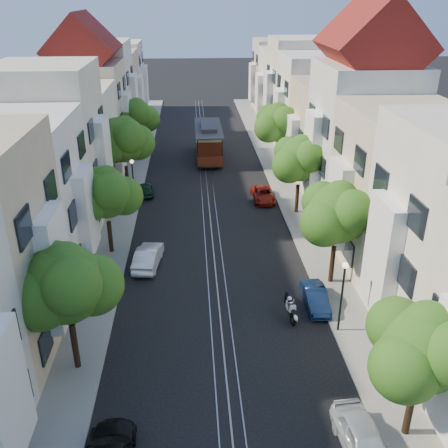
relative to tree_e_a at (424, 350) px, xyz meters
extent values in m
plane|color=black|center=(-7.26, 31.02, -4.40)|extent=(200.00, 200.00, 0.00)
cube|color=gray|center=(-0.01, 31.02, -4.34)|extent=(2.50, 80.00, 0.12)
cube|color=gray|center=(-14.51, 31.02, -4.34)|extent=(2.50, 80.00, 0.12)
cube|color=gray|center=(-7.81, 31.02, -4.39)|extent=(0.06, 80.00, 0.02)
cube|color=gray|center=(-7.26, 31.02, -4.39)|extent=(0.06, 80.00, 0.02)
cube|color=gray|center=(-6.71, 31.02, -4.39)|extent=(0.06, 80.00, 0.02)
cube|color=tan|center=(-7.26, 31.02, -4.40)|extent=(0.08, 80.00, 0.01)
cube|color=white|center=(0.94, 7.02, 0.22)|extent=(0.90, 3.04, 6.05)
cube|color=beige|center=(4.74, 15.02, 0.60)|extent=(7.00, 8.00, 10.00)
cube|color=white|center=(0.94, 15.02, -0.20)|extent=(0.90, 3.04, 5.50)
cube|color=silver|center=(4.74, 23.02, 1.60)|extent=(7.00, 8.00, 12.00)
cube|color=white|center=(0.94, 23.02, 0.64)|extent=(0.90, 3.04, 6.60)
cube|color=#C6B28C|center=(4.74, 31.02, 0.10)|extent=(7.00, 8.00, 9.00)
cube|color=white|center=(0.94, 31.02, -0.62)|extent=(0.90, 3.04, 4.95)
cube|color=white|center=(4.74, 39.02, 0.85)|extent=(7.00, 8.00, 10.50)
cube|color=white|center=(0.94, 39.02, 0.01)|extent=(0.90, 3.04, 5.78)
cube|color=beige|center=(4.74, 47.02, 1.35)|extent=(7.00, 8.00, 11.50)
cube|color=white|center=(0.94, 47.02, 0.43)|extent=(0.90, 3.04, 6.32)
cube|color=silver|center=(4.74, 55.02, 0.35)|extent=(7.00, 8.00, 9.50)
cube|color=white|center=(0.94, 55.02, -0.41)|extent=(0.90, 3.04, 5.23)
cube|color=beige|center=(4.74, 63.02, 0.60)|extent=(7.00, 8.00, 10.00)
cube|color=white|center=(0.94, 63.02, -0.20)|extent=(0.90, 3.04, 5.50)
cube|color=white|center=(-15.46, -0.98, -0.49)|extent=(0.90, 3.04, 5.12)
cube|color=white|center=(-15.46, 7.02, 0.13)|extent=(0.90, 3.04, 5.93)
cube|color=white|center=(-19.26, 15.02, 0.50)|extent=(7.00, 8.00, 9.80)
cube|color=white|center=(-15.46, 15.02, -0.28)|extent=(0.90, 3.04, 5.39)
cube|color=beige|center=(-19.26, 23.02, 1.48)|extent=(7.00, 8.00, 11.76)
cube|color=white|center=(-15.46, 23.02, 0.54)|extent=(0.90, 3.04, 6.47)
cube|color=silver|center=(-19.26, 31.02, 0.01)|extent=(7.00, 8.00, 8.82)
cube|color=white|center=(-15.46, 31.02, -0.69)|extent=(0.90, 3.04, 4.85)
cube|color=beige|center=(-19.26, 39.02, 0.75)|extent=(7.00, 8.00, 10.29)
cube|color=white|center=(-15.46, 39.02, -0.08)|extent=(0.90, 3.04, 5.66)
cube|color=silver|center=(-19.26, 47.02, 1.24)|extent=(7.00, 8.00, 11.27)
cube|color=white|center=(-15.46, 47.02, 0.34)|extent=(0.90, 3.04, 6.20)
cube|color=#C6B28C|center=(-19.26, 55.02, 0.26)|extent=(7.00, 8.00, 9.31)
cube|color=white|center=(-15.46, 55.02, -0.49)|extent=(0.90, 3.04, 5.12)
cube|color=white|center=(-19.26, 63.02, 0.50)|extent=(7.00, 8.00, 9.80)
cube|color=white|center=(-15.46, 63.02, -0.28)|extent=(0.90, 3.04, 5.39)
cylinder|color=black|center=(-0.06, 0.02, -3.14)|extent=(0.30, 0.30, 2.27)
sphere|color=#214812|center=(-0.06, 0.02, 0.08)|extent=(3.38, 3.38, 3.38)
sphere|color=#214812|center=(1.04, 0.52, -0.32)|extent=(2.70, 2.70, 2.70)
sphere|color=#214812|center=(-1.01, -0.68, -0.22)|extent=(2.64, 2.64, 2.64)
sphere|color=#214812|center=(0.04, 0.12, 0.98)|extent=(2.03, 2.03, 2.03)
cylinder|color=black|center=(-0.06, 12.02, -3.05)|extent=(0.30, 0.30, 2.45)
sphere|color=#214812|center=(-0.06, 12.02, 0.41)|extent=(3.64, 3.64, 3.64)
sphere|color=#214812|center=(1.04, 12.52, 0.01)|extent=(2.91, 2.91, 2.91)
sphere|color=#214812|center=(-1.01, 11.32, 0.11)|extent=(2.84, 2.84, 2.84)
sphere|color=#214812|center=(0.04, 12.12, 1.31)|extent=(2.18, 2.18, 2.18)
cylinder|color=black|center=(-0.06, 23.02, -3.09)|extent=(0.30, 0.30, 2.38)
sphere|color=#214812|center=(-0.06, 23.02, 0.28)|extent=(3.54, 3.54, 3.54)
sphere|color=#214812|center=(1.04, 23.52, -0.12)|extent=(2.83, 2.83, 2.83)
sphere|color=#214812|center=(-1.01, 22.32, -0.02)|extent=(2.76, 2.76, 2.76)
sphere|color=#214812|center=(0.04, 23.12, 1.18)|extent=(2.12, 2.12, 2.12)
cylinder|color=black|center=(-0.06, 34.02, -3.02)|extent=(0.30, 0.30, 2.52)
sphere|color=#214812|center=(-0.06, 34.02, 0.55)|extent=(3.74, 3.74, 3.74)
sphere|color=#214812|center=(1.04, 34.52, 0.15)|extent=(3.00, 3.00, 3.00)
sphere|color=#214812|center=(-1.01, 33.32, 0.25)|extent=(2.92, 2.92, 2.92)
sphere|color=#214812|center=(0.04, 34.12, 1.45)|extent=(2.25, 2.25, 2.25)
cylinder|color=black|center=(-14.46, 5.02, -3.05)|extent=(0.30, 0.30, 2.45)
sphere|color=#214812|center=(-14.46, 5.02, 0.41)|extent=(3.64, 3.64, 3.64)
sphere|color=#214812|center=(-13.36, 5.52, 0.01)|extent=(2.91, 2.91, 2.91)
sphere|color=#214812|center=(-15.41, 4.32, 0.11)|extent=(2.84, 2.84, 2.84)
sphere|color=#214812|center=(-14.36, 5.12, 1.31)|extent=(2.18, 2.18, 2.18)
cylinder|color=black|center=(-14.46, 17.02, -3.14)|extent=(0.30, 0.30, 2.27)
sphere|color=#214812|center=(-14.46, 17.02, 0.08)|extent=(3.38, 3.38, 3.38)
sphere|color=#214812|center=(-13.36, 17.52, -0.32)|extent=(2.70, 2.70, 2.70)
sphere|color=#214812|center=(-15.41, 16.32, -0.22)|extent=(2.64, 2.64, 2.64)
sphere|color=#214812|center=(-14.36, 17.12, 0.98)|extent=(2.03, 2.03, 2.03)
cylinder|color=black|center=(-14.46, 28.02, -2.97)|extent=(0.30, 0.30, 2.62)
sphere|color=#214812|center=(-14.46, 28.02, 0.75)|extent=(3.90, 3.90, 3.90)
sphere|color=#214812|center=(-13.36, 28.52, 0.35)|extent=(3.12, 3.12, 3.12)
sphere|color=#214812|center=(-15.41, 27.32, 0.45)|extent=(3.04, 3.04, 3.04)
sphere|color=#214812|center=(-14.36, 28.12, 1.65)|extent=(2.34, 2.34, 2.34)
cylinder|color=black|center=(-14.46, 39.02, -3.09)|extent=(0.30, 0.30, 2.38)
sphere|color=#214812|center=(-14.46, 39.02, 0.28)|extent=(3.54, 3.54, 3.54)
sphere|color=#214812|center=(-13.36, 39.52, -0.12)|extent=(2.83, 2.83, 2.83)
sphere|color=#214812|center=(-15.41, 38.32, -0.02)|extent=(2.76, 2.76, 2.76)
sphere|color=#214812|center=(-14.36, 39.12, 1.18)|extent=(2.12, 2.12, 2.12)
cylinder|color=black|center=(-0.96, 7.02, -2.28)|extent=(0.12, 0.12, 4.00)
sphere|color=#FFF2CC|center=(-0.96, 7.02, -0.28)|extent=(0.32, 0.32, 0.32)
cylinder|color=black|center=(-13.56, 25.02, -2.28)|extent=(0.12, 0.12, 4.00)
sphere|color=#FFF2CC|center=(-13.56, 25.02, -0.28)|extent=(0.32, 0.32, 0.32)
torus|color=black|center=(-3.29, 7.87, -4.10)|extent=(0.26, 0.76, 0.74)
torus|color=black|center=(-3.48, 9.07, -3.46)|extent=(0.35, 0.73, 0.73)
ellipsoid|color=white|center=(-3.38, 8.42, -3.61)|extent=(0.59, 1.07, 0.87)
ellipsoid|color=white|center=(-3.34, 8.18, -3.41)|extent=(0.45, 0.61, 0.49)
cube|color=black|center=(-3.27, 7.78, -3.60)|extent=(0.29, 0.55, 0.35)
cube|color=silver|center=(-3.33, 8.15, -3.38)|extent=(0.41, 0.60, 0.26)
sphere|color=black|center=(-3.38, 8.47, -3.27)|extent=(0.26, 0.26, 0.26)
cube|color=black|center=(-6.76, 38.71, -3.88)|extent=(2.64, 9.13, 0.34)
cube|color=#541D0E|center=(-6.76, 38.71, -2.51)|extent=(2.75, 5.71, 2.74)
cube|color=beige|center=(-6.76, 38.71, -1.49)|extent=(2.80, 5.77, 0.68)
cube|color=#2D2D30|center=(-6.76, 38.71, -1.03)|extent=(2.86, 9.14, 0.21)
cube|color=#2D2D30|center=(-6.76, 38.71, -0.75)|extent=(1.60, 5.14, 0.40)
imported|color=#B7BFC4|center=(-2.15, -0.82, -3.71)|extent=(1.98, 4.17, 1.38)
imported|color=#0B1B3A|center=(-1.66, 9.51, -3.82)|extent=(1.25, 3.52, 1.15)
imported|color=maroon|center=(-2.45, 26.01, -3.85)|extent=(1.88, 3.98, 1.10)
imported|color=silver|center=(-11.72, 14.98, -3.72)|extent=(1.95, 4.26, 1.35)
imported|color=#14321E|center=(-12.86, 28.03, -3.85)|extent=(1.69, 3.35, 1.09)
camera|label=1|loc=(-8.59, -14.60, 12.35)|focal=40.00mm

